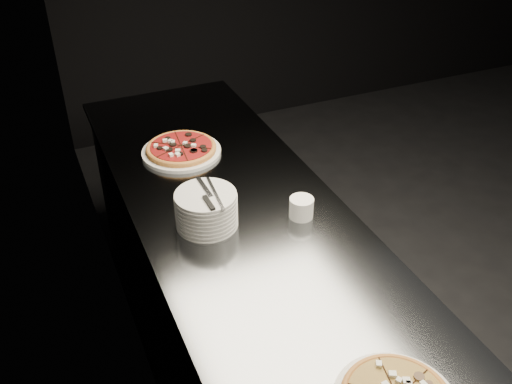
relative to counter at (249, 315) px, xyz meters
name	(u,v)px	position (x,y,z in m)	size (l,w,h in m)	color
wall_left	(126,118)	(-0.37, 0.00, 0.94)	(0.02, 5.00, 2.80)	black
counter	(249,315)	(0.00, 0.00, 0.00)	(0.74, 2.44, 0.92)	#5A5D61
pizza_tomato	(181,149)	(-0.07, 0.56, 0.48)	(0.39, 0.39, 0.04)	silver
plate_stack	(206,209)	(-0.14, 0.05, 0.52)	(0.21, 0.21, 0.13)	silver
cutlery	(209,195)	(-0.13, 0.03, 0.59)	(0.08, 0.23, 0.01)	silver
ramekin	(301,207)	(0.19, -0.04, 0.50)	(0.09, 0.09, 0.08)	white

